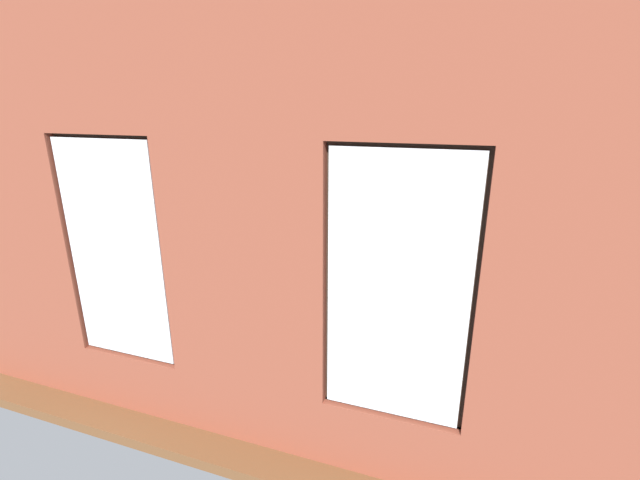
{
  "coord_description": "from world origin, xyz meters",
  "views": [
    {
      "loc": [
        -1.54,
        4.99,
        2.73
      ],
      "look_at": [
        0.05,
        0.4,
        1.19
      ],
      "focal_mm": 24.0,
      "sensor_mm": 36.0,
      "label": 1
    }
  ],
  "objects": [
    {
      "name": "media_console",
      "position": [
        2.72,
        0.04,
        0.27
      ],
      "size": [
        1.21,
        0.42,
        0.54
      ],
      "primitive_type": "cube",
      "color": "black",
      "rests_on": "ground_plane"
    },
    {
      "name": "coffee_table",
      "position": [
        0.17,
        -0.37,
        0.37
      ],
      "size": [
        1.35,
        0.8,
        0.42
      ],
      "color": "olive",
      "rests_on": "ground_plane"
    },
    {
      "name": "couch_left",
      "position": [
        -2.37,
        0.5,
        0.33
      ],
      "size": [
        0.98,
        1.89,
        0.8
      ],
      "rotation": [
        0.0,
        0.0,
        1.63
      ],
      "color": "black",
      "rests_on": "ground_plane"
    },
    {
      "name": "tv_flatscreen",
      "position": [
        2.72,
        0.03,
        0.94
      ],
      "size": [
        1.17,
        0.2,
        0.79
      ],
      "color": "black",
      "rests_on": "media_console"
    },
    {
      "name": "brick_wall_with_windows",
      "position": [
        0.0,
        2.34,
        1.76
      ],
      "size": [
        6.13,
        0.3,
        3.5
      ],
      "color": "brown",
      "rests_on": "ground_plane"
    },
    {
      "name": "ground_plane",
      "position": [
        0.0,
        0.0,
        -0.05
      ],
      "size": [
        6.73,
        5.43,
        0.1
      ],
      "primitive_type": "cube",
      "color": "brown"
    },
    {
      "name": "potted_plant_near_tv",
      "position": [
        2.16,
        1.09,
        0.85
      ],
      "size": [
        1.02,
        1.02,
        1.46
      ],
      "color": "beige",
      "rests_on": "ground_plane"
    },
    {
      "name": "potted_plant_mid_room_small",
      "position": [
        -1.17,
        -0.67,
        0.48
      ],
      "size": [
        0.44,
        0.44,
        0.72
      ],
      "color": "gray",
      "rests_on": "ground_plane"
    },
    {
      "name": "potted_plant_between_couches",
      "position": [
        -0.63,
        1.64,
        0.67
      ],
      "size": [
        0.7,
        0.7,
        0.99
      ],
      "color": "gray",
      "rests_on": "ground_plane"
    },
    {
      "name": "cup_ceramic",
      "position": [
        0.17,
        -0.37,
        0.48
      ],
      "size": [
        0.09,
        0.09,
        0.11
      ],
      "primitive_type": "cylinder",
      "color": "#B23D38",
      "rests_on": "coffee_table"
    },
    {
      "name": "papasan_chair",
      "position": [
        0.94,
        -1.38,
        0.44
      ],
      "size": [
        1.08,
        1.08,
        0.69
      ],
      "color": "olive",
      "rests_on": "ground_plane"
    },
    {
      "name": "remote_gray",
      "position": [
        0.34,
        -0.47,
        0.43
      ],
      "size": [
        0.13,
        0.17,
        0.02
      ],
      "primitive_type": "cube",
      "rotation": [
        0.0,
        0.0,
        0.53
      ],
      "color": "#59595B",
      "rests_on": "coffee_table"
    },
    {
      "name": "remote_black",
      "position": [
        0.07,
        -0.25,
        0.43
      ],
      "size": [
        0.16,
        0.15,
        0.02
      ],
      "primitive_type": "cube",
      "rotation": [
        0.0,
        0.0,
        2.32
      ],
      "color": "black",
      "rests_on": "coffee_table"
    },
    {
      "name": "white_wall_right",
      "position": [
        3.02,
        0.2,
        1.75
      ],
      "size": [
        0.1,
        4.43,
        3.5
      ],
      "primitive_type": "cube",
      "color": "silver",
      "rests_on": "ground_plane"
    },
    {
      "name": "potted_plant_by_left_couch",
      "position": [
        -1.97,
        -0.86,
        0.34
      ],
      "size": [
        0.29,
        0.29,
        0.52
      ],
      "color": "#9E5638",
      "rests_on": "ground_plane"
    },
    {
      "name": "couch_by_window",
      "position": [
        0.77,
        1.69,
        0.33
      ],
      "size": [
        1.91,
        0.87,
        0.8
      ],
      "color": "black",
      "rests_on": "ground_plane"
    },
    {
      "name": "table_plant_small",
      "position": [
        0.58,
        -0.25,
        0.53
      ],
      "size": [
        0.12,
        0.12,
        0.2
      ],
      "color": "brown",
      "rests_on": "coffee_table"
    },
    {
      "name": "candle_jar",
      "position": [
        -0.2,
        -0.51,
        0.49
      ],
      "size": [
        0.08,
        0.08,
        0.13
      ],
      "primitive_type": "cylinder",
      "color": "#B7333D",
      "rests_on": "coffee_table"
    }
  ]
}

